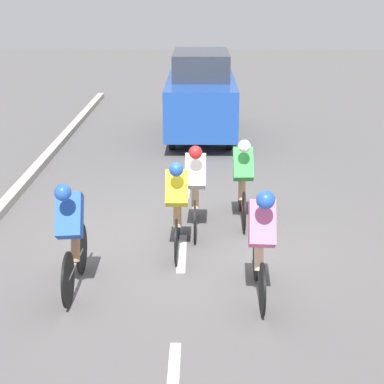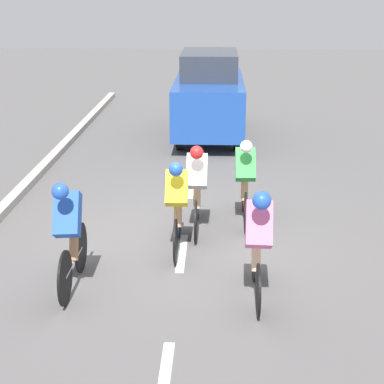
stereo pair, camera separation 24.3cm
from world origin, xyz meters
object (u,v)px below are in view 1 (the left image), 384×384
object	(u,v)px
cyclist_white	(195,186)
cyclist_green	(243,178)
cyclist_yellow	(177,204)
cyclist_pink	(261,240)
support_car	(201,95)
cyclist_blue	(71,234)

from	to	relation	value
cyclist_white	cyclist_green	bearing A→B (deg)	-150.63
cyclist_white	cyclist_yellow	size ratio (longest dim) A/B	1.03
cyclist_white	cyclist_pink	distance (m)	2.45
cyclist_white	cyclist_green	distance (m)	0.89
support_car	cyclist_yellow	bearing A→B (deg)	87.34
cyclist_green	support_car	xyz separation A→B (m)	(0.69, -6.24, 0.32)
support_car	cyclist_white	bearing A→B (deg)	89.25
cyclist_blue	cyclist_pink	bearing A→B (deg)	175.43
cyclist_white	support_car	world-z (taller)	support_car
cyclist_yellow	cyclist_white	bearing A→B (deg)	-107.86
cyclist_white	cyclist_pink	world-z (taller)	cyclist_pink
cyclist_yellow	cyclist_blue	bearing A→B (deg)	45.32
cyclist_yellow	support_car	xyz separation A→B (m)	(-0.35, -7.48, 0.33)
cyclist_white	cyclist_green	xyz separation A→B (m)	(-0.78, -0.44, -0.01)
cyclist_blue	support_car	xyz separation A→B (m)	(-1.64, -8.79, 0.29)
cyclist_white	cyclist_yellow	distance (m)	0.85
cyclist_white	cyclist_pink	bearing A→B (deg)	109.88
cyclist_pink	cyclist_green	distance (m)	2.74
cyclist_pink	cyclist_yellow	world-z (taller)	cyclist_pink
cyclist_green	cyclist_blue	size ratio (longest dim) A/B	1.00
cyclist_green	cyclist_blue	xyz separation A→B (m)	(2.32, 2.55, 0.03)
cyclist_pink	cyclist_blue	size ratio (longest dim) A/B	0.97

